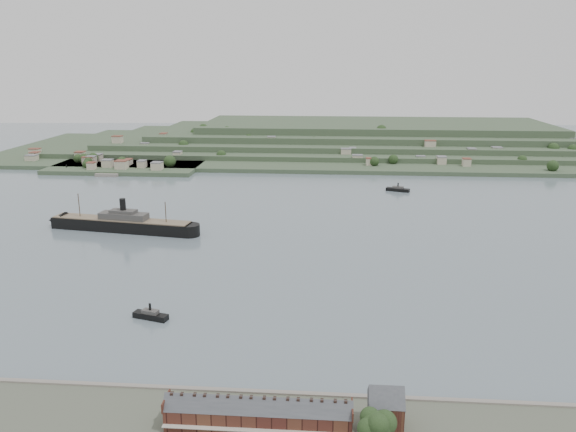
# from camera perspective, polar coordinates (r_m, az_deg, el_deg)

# --- Properties ---
(ground) EXTENTS (1400.00, 1400.00, 0.00)m
(ground) POSITION_cam_1_polar(r_m,az_deg,el_deg) (328.55, 2.50, -3.59)
(ground) COLOR slate
(ground) RESTS_ON ground
(terrace_row) EXTENTS (55.60, 9.80, 11.07)m
(terrace_row) POSITION_cam_1_polar(r_m,az_deg,el_deg) (175.44, -3.05, -19.52)
(terrace_row) COLOR #441D18
(terrace_row) RESTS_ON ground
(gabled_building) EXTENTS (10.40, 10.18, 14.09)m
(gabled_building) POSITION_cam_1_polar(r_m,az_deg,el_deg) (177.70, 9.88, -18.73)
(gabled_building) COLOR #441D18
(gabled_building) RESTS_ON ground
(far_peninsula) EXTENTS (760.00, 309.00, 30.00)m
(far_peninsula) POSITION_cam_1_polar(r_m,az_deg,el_deg) (710.09, 5.94, 7.70)
(far_peninsula) COLOR #385035
(far_peninsula) RESTS_ON ground
(steamship) EXTENTS (108.06, 27.78, 26.00)m
(steamship) POSITION_cam_1_polar(r_m,az_deg,el_deg) (382.92, -16.90, -0.73)
(steamship) COLOR black
(steamship) RESTS_ON ground
(tugboat) EXTENTS (16.32, 8.33, 7.10)m
(tugboat) POSITION_cam_1_polar(r_m,az_deg,el_deg) (252.38, -13.79, -9.74)
(tugboat) COLOR black
(tugboat) RESTS_ON ground
(ferry_west) EXTENTS (17.78, 5.34, 6.62)m
(ferry_west) POSITION_cam_1_polar(r_m,az_deg,el_deg) (606.55, -21.56, 4.38)
(ferry_west) COLOR black
(ferry_west) RESTS_ON ground
(ferry_east) EXTENTS (20.35, 11.82, 7.37)m
(ferry_east) POSITION_cam_1_polar(r_m,az_deg,el_deg) (486.87, 11.09, 2.69)
(ferry_east) COLOR black
(ferry_east) RESTS_ON ground
(fig_tree) EXTENTS (11.29, 9.78, 12.60)m
(fig_tree) POSITION_cam_1_polar(r_m,az_deg,el_deg) (167.85, 9.00, -20.35)
(fig_tree) COLOR #3C2C1B
(fig_tree) RESTS_ON ground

